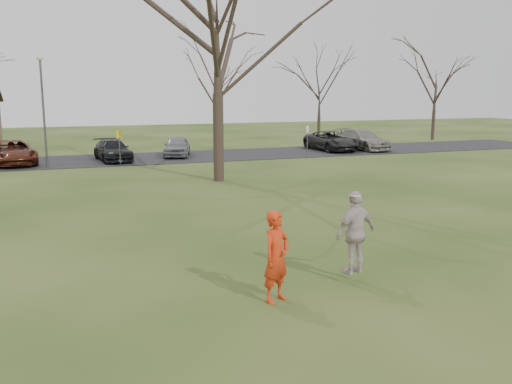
% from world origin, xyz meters
% --- Properties ---
extents(ground, '(120.00, 120.00, 0.00)m').
position_xyz_m(ground, '(0.00, 0.00, 0.00)').
color(ground, '#1E380F').
rests_on(ground, ground).
extents(parking_strip, '(62.00, 6.50, 0.04)m').
position_xyz_m(parking_strip, '(0.00, 25.00, 0.02)').
color(parking_strip, black).
rests_on(parking_strip, ground).
extents(player_defender, '(0.84, 0.76, 1.94)m').
position_xyz_m(player_defender, '(-1.10, -0.33, 0.97)').
color(player_defender, red).
rests_on(player_defender, ground).
extents(car_2, '(3.19, 5.40, 1.41)m').
position_xyz_m(car_2, '(-7.92, 24.57, 0.74)').
color(car_2, '#4B1D11').
rests_on(car_2, parking_strip).
extents(car_3, '(2.30, 4.59, 1.28)m').
position_xyz_m(car_3, '(-2.19, 24.42, 0.68)').
color(car_3, black).
rests_on(car_3, parking_strip).
extents(car_4, '(2.61, 4.16, 1.32)m').
position_xyz_m(car_4, '(2.05, 25.27, 0.70)').
color(car_4, gray).
rests_on(car_4, parking_strip).
extents(car_6, '(2.60, 5.12, 1.39)m').
position_xyz_m(car_6, '(13.34, 25.04, 0.73)').
color(car_6, black).
rests_on(car_6, parking_strip).
extents(car_7, '(2.78, 5.28, 1.46)m').
position_xyz_m(car_7, '(15.76, 24.78, 0.77)').
color(car_7, gray).
rests_on(car_7, parking_strip).
extents(catching_play, '(1.21, 0.76, 1.93)m').
position_xyz_m(catching_play, '(1.01, 0.12, 1.19)').
color(catching_play, '#BCACA9').
rests_on(catching_play, ground).
extents(lamp_post, '(0.34, 0.34, 6.27)m').
position_xyz_m(lamp_post, '(-6.00, 22.50, 3.97)').
color(lamp_post, '#47474C').
rests_on(lamp_post, ground).
extents(sign_yellow, '(0.35, 0.35, 2.08)m').
position_xyz_m(sign_yellow, '(-2.00, 22.00, 1.45)').
color(sign_yellow, '#47474C').
rests_on(sign_yellow, ground).
extents(sign_white, '(0.35, 0.35, 2.08)m').
position_xyz_m(sign_white, '(10.00, 22.00, 1.45)').
color(sign_white, '#47474C').
rests_on(sign_white, ground).
extents(big_tree, '(9.00, 9.00, 14.00)m').
position_xyz_m(big_tree, '(2.00, 15.00, 7.00)').
color(big_tree, '#352821').
rests_on(big_tree, ground).
extents(small_tree_row, '(55.00, 5.90, 8.50)m').
position_xyz_m(small_tree_row, '(4.38, 30.06, 3.89)').
color(small_tree_row, '#352821').
rests_on(small_tree_row, ground).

